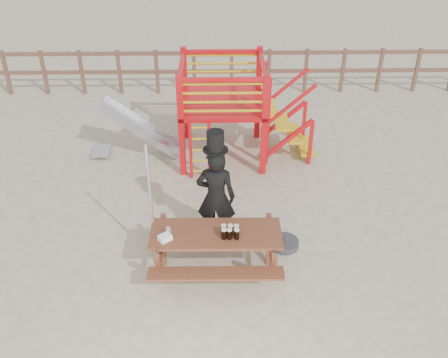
% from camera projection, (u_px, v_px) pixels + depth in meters
% --- Properties ---
extents(ground, '(60.00, 60.00, 0.00)m').
position_uv_depth(ground, '(213.00, 268.00, 7.78)').
color(ground, beige).
rests_on(ground, ground).
extents(back_fence, '(15.09, 0.09, 1.20)m').
position_uv_depth(back_fence, '(213.00, 67.00, 13.28)').
color(back_fence, brown).
rests_on(back_fence, ground).
extents(playground_fort, '(4.71, 1.84, 2.10)m').
position_uv_depth(playground_fort, '(219.00, 109.00, 10.22)').
color(playground_fort, red).
rests_on(playground_fort, ground).
extents(picnic_table, '(1.95, 1.35, 0.75)m').
position_uv_depth(picnic_table, '(216.00, 247.00, 7.47)').
color(picnic_table, brown).
rests_on(picnic_table, ground).
extents(man_with_hat, '(0.67, 0.48, 2.03)m').
position_uv_depth(man_with_hat, '(216.00, 195.00, 7.87)').
color(man_with_hat, black).
rests_on(man_with_hat, ground).
extents(metal_pole, '(0.05, 0.05, 2.08)m').
position_uv_depth(metal_pole, '(151.00, 206.00, 7.38)').
color(metal_pole, '#B2B2B7').
rests_on(metal_pole, ground).
extents(parasol_base, '(0.48, 0.48, 0.20)m').
position_uv_depth(parasol_base, '(284.00, 243.00, 8.19)').
color(parasol_base, '#343439').
rests_on(parasol_base, ground).
extents(paper_bag, '(0.23, 0.22, 0.08)m').
position_uv_depth(paper_bag, '(165.00, 238.00, 7.16)').
color(paper_bag, white).
rests_on(paper_bag, picnic_table).
extents(stout_pints, '(0.26, 0.17, 0.17)m').
position_uv_depth(stout_pints, '(230.00, 232.00, 7.20)').
color(stout_pints, black).
rests_on(stout_pints, picnic_table).
extents(empty_glasses, '(0.07, 0.07, 0.15)m').
position_uv_depth(empty_glasses, '(168.00, 232.00, 7.22)').
color(empty_glasses, silver).
rests_on(empty_glasses, picnic_table).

